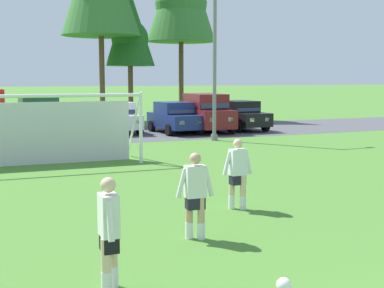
{
  "coord_description": "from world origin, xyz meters",
  "views": [
    {
      "loc": [
        -5.27,
        -2.77,
        3.0
      ],
      "look_at": [
        0.34,
        10.12,
        1.25
      ],
      "focal_mm": 49.25,
      "sensor_mm": 36.0,
      "label": 1
    }
  ],
  "objects_px": {
    "soccer_ball": "(284,285)",
    "parked_car_slot_end": "(240,115)",
    "soccer_goal": "(32,129)",
    "parked_car_slot_right": "(175,117)",
    "player_striker_near": "(195,196)",
    "street_lamp": "(218,56)",
    "player_defender_far": "(238,174)",
    "parked_car_slot_center_right": "(117,117)",
    "player_midfield_center": "(109,234)",
    "parked_car_slot_center": "(39,115)",
    "parked_car_slot_far_right": "(206,112)"
  },
  "relations": [
    {
      "from": "player_defender_far",
      "to": "parked_car_slot_end",
      "type": "distance_m",
      "value": 19.11
    },
    {
      "from": "parked_car_slot_center_right",
      "to": "parked_car_slot_far_right",
      "type": "relative_size",
      "value": 0.89
    },
    {
      "from": "parked_car_slot_center",
      "to": "parked_car_slot_far_right",
      "type": "height_order",
      "value": "same"
    },
    {
      "from": "soccer_ball",
      "to": "parked_car_slot_right",
      "type": "bearing_deg",
      "value": 72.28
    },
    {
      "from": "player_defender_far",
      "to": "street_lamp",
      "type": "distance_m",
      "value": 14.19
    },
    {
      "from": "soccer_ball",
      "to": "parked_car_slot_right",
      "type": "distance_m",
      "value": 22.24
    },
    {
      "from": "parked_car_slot_end",
      "to": "parked_car_slot_center_right",
      "type": "bearing_deg",
      "value": 170.16
    },
    {
      "from": "soccer_goal",
      "to": "player_striker_near",
      "type": "distance_m",
      "value": 10.1
    },
    {
      "from": "parked_car_slot_center",
      "to": "parked_car_slot_center_right",
      "type": "relative_size",
      "value": 1.1
    },
    {
      "from": "player_striker_near",
      "to": "parked_car_slot_right",
      "type": "bearing_deg",
      "value": 69.43
    },
    {
      "from": "parked_car_slot_right",
      "to": "parked_car_slot_far_right",
      "type": "distance_m",
      "value": 1.88
    },
    {
      "from": "player_defender_far",
      "to": "parked_car_slot_right",
      "type": "height_order",
      "value": "parked_car_slot_right"
    },
    {
      "from": "soccer_ball",
      "to": "street_lamp",
      "type": "xyz_separation_m",
      "value": [
        7.39,
        17.08,
        4.01
      ]
    },
    {
      "from": "parked_car_slot_right",
      "to": "parked_car_slot_center",
      "type": "bearing_deg",
      "value": 171.13
    },
    {
      "from": "parked_car_slot_end",
      "to": "street_lamp",
      "type": "xyz_separation_m",
      "value": [
        -3.55,
        -4.15,
        3.24
      ]
    },
    {
      "from": "soccer_goal",
      "to": "parked_car_slot_end",
      "type": "distance_m",
      "value": 15.38
    },
    {
      "from": "soccer_ball",
      "to": "soccer_goal",
      "type": "relative_size",
      "value": 0.03
    },
    {
      "from": "player_defender_far",
      "to": "parked_car_slot_center",
      "type": "distance_m",
      "value": 17.91
    },
    {
      "from": "player_striker_near",
      "to": "player_midfield_center",
      "type": "xyz_separation_m",
      "value": [
        -2.1,
        -1.75,
        0.0
      ]
    },
    {
      "from": "parked_car_slot_far_right",
      "to": "street_lamp",
      "type": "distance_m",
      "value": 5.15
    },
    {
      "from": "parked_car_slot_far_right",
      "to": "player_defender_far",
      "type": "bearing_deg",
      "value": -112.72
    },
    {
      "from": "parked_car_slot_end",
      "to": "parked_car_slot_center",
      "type": "bearing_deg",
      "value": 174.66
    },
    {
      "from": "soccer_goal",
      "to": "parked_car_slot_end",
      "type": "bearing_deg",
      "value": 33.52
    },
    {
      "from": "parked_car_slot_center_right",
      "to": "parked_car_slot_far_right",
      "type": "bearing_deg",
      "value": -16.2
    },
    {
      "from": "soccer_ball",
      "to": "street_lamp",
      "type": "distance_m",
      "value": 19.04
    },
    {
      "from": "soccer_goal",
      "to": "player_defender_far",
      "type": "relative_size",
      "value": 4.56
    },
    {
      "from": "parked_car_slot_far_right",
      "to": "soccer_goal",
      "type": "bearing_deg",
      "value": -141.61
    },
    {
      "from": "soccer_goal",
      "to": "parked_car_slot_end",
      "type": "xyz_separation_m",
      "value": [
        12.81,
        8.49,
        -0.42
      ]
    },
    {
      "from": "soccer_goal",
      "to": "parked_car_slot_right",
      "type": "relative_size",
      "value": 1.76
    },
    {
      "from": "parked_car_slot_far_right",
      "to": "parked_car_slot_end",
      "type": "xyz_separation_m",
      "value": [
        2.31,
        0.16,
        -0.24
      ]
    },
    {
      "from": "soccer_ball",
      "to": "street_lamp",
      "type": "bearing_deg",
      "value": 66.61
    },
    {
      "from": "parked_car_slot_center_right",
      "to": "parked_car_slot_right",
      "type": "relative_size",
      "value": 0.99
    },
    {
      "from": "soccer_goal",
      "to": "player_defender_far",
      "type": "height_order",
      "value": "soccer_goal"
    },
    {
      "from": "soccer_goal",
      "to": "parked_car_slot_right",
      "type": "xyz_separation_m",
      "value": [
        8.64,
        8.43,
        -0.42
      ]
    },
    {
      "from": "parked_car_slot_center",
      "to": "parked_car_slot_right",
      "type": "height_order",
      "value": "parked_car_slot_center"
    },
    {
      "from": "soccer_ball",
      "to": "parked_car_slot_far_right",
      "type": "xyz_separation_m",
      "value": [
        8.63,
        21.07,
        1.0
      ]
    },
    {
      "from": "player_striker_near",
      "to": "parked_car_slot_center_right",
      "type": "height_order",
      "value": "parked_car_slot_center_right"
    },
    {
      "from": "soccer_ball",
      "to": "parked_car_slot_right",
      "type": "xyz_separation_m",
      "value": [
        6.77,
        21.17,
        0.77
      ]
    },
    {
      "from": "soccer_goal",
      "to": "street_lamp",
      "type": "distance_m",
      "value": 10.61
    },
    {
      "from": "player_midfield_center",
      "to": "parked_car_slot_right",
      "type": "bearing_deg",
      "value": 65.91
    },
    {
      "from": "parked_car_slot_end",
      "to": "street_lamp",
      "type": "relative_size",
      "value": 0.54
    },
    {
      "from": "soccer_ball",
      "to": "parked_car_slot_end",
      "type": "bearing_deg",
      "value": 62.75
    },
    {
      "from": "parked_car_slot_center_right",
      "to": "parked_car_slot_right",
      "type": "bearing_deg",
      "value": -23.67
    },
    {
      "from": "soccer_ball",
      "to": "player_defender_far",
      "type": "xyz_separation_m",
      "value": [
        1.7,
        4.51,
        0.71
      ]
    },
    {
      "from": "parked_car_slot_end",
      "to": "street_lamp",
      "type": "distance_m",
      "value": 6.35
    },
    {
      "from": "player_striker_near",
      "to": "parked_car_slot_end",
      "type": "xyz_separation_m",
      "value": [
        11.06,
        18.43,
        0.05
      ]
    },
    {
      "from": "soccer_goal",
      "to": "parked_car_slot_center_right",
      "type": "bearing_deg",
      "value": 59.7
    },
    {
      "from": "parked_car_slot_right",
      "to": "player_midfield_center",
      "type": "bearing_deg",
      "value": -114.09
    },
    {
      "from": "soccer_ball",
      "to": "parked_car_slot_right",
      "type": "relative_size",
      "value": 0.05
    },
    {
      "from": "parked_car_slot_center_right",
      "to": "parked_car_slot_end",
      "type": "height_order",
      "value": "same"
    }
  ]
}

